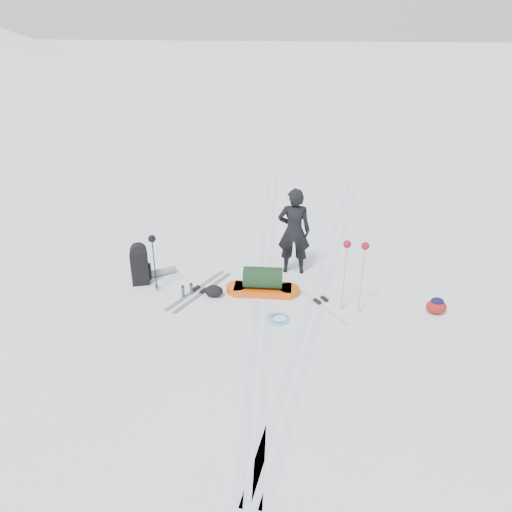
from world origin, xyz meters
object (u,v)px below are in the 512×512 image
object	(u,v)px
ski_poles_black	(153,246)
skier	(294,231)
pulk_sled	(263,284)
expedition_rucksack	(143,265)

from	to	relation	value
ski_poles_black	skier	bearing A→B (deg)	35.87
skier	ski_poles_black	bearing A→B (deg)	21.15
pulk_sled	ski_poles_black	xyz separation A→B (m)	(-2.29, -0.15, 0.83)
pulk_sled	expedition_rucksack	world-z (taller)	expedition_rucksack
skier	pulk_sled	size ratio (longest dim) A/B	1.27
expedition_rucksack	skier	bearing A→B (deg)	-1.56
expedition_rucksack	ski_poles_black	xyz separation A→B (m)	(0.38, -0.30, 0.62)
pulk_sled	expedition_rucksack	xyz separation A→B (m)	(-2.66, 0.15, 0.21)
pulk_sled	expedition_rucksack	bearing A→B (deg)	174.68
expedition_rucksack	pulk_sled	bearing A→B (deg)	-20.65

